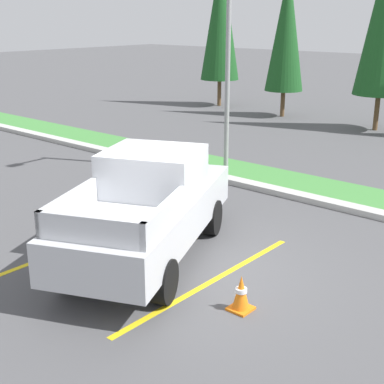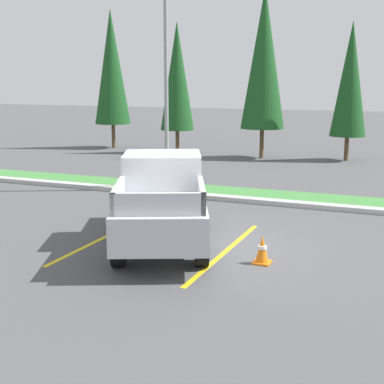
% 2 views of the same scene
% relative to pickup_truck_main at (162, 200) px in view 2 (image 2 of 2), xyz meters
% --- Properties ---
extents(ground_plane, '(120.00, 120.00, 0.00)m').
position_rel_pickup_truck_main_xyz_m(ground_plane, '(0.72, 0.04, -1.04)').
color(ground_plane, '#4C4C4F').
extents(parking_line_near, '(0.12, 4.80, 0.01)m').
position_rel_pickup_truck_main_xyz_m(parking_line_near, '(-1.53, -0.05, -1.04)').
color(parking_line_near, yellow).
rests_on(parking_line_near, ground).
extents(parking_line_far, '(0.12, 4.80, 0.01)m').
position_rel_pickup_truck_main_xyz_m(parking_line_far, '(1.57, -0.05, -1.04)').
color(parking_line_far, yellow).
rests_on(parking_line_far, ground).
extents(curb_strip, '(56.00, 0.40, 0.15)m').
position_rel_pickup_truck_main_xyz_m(curb_strip, '(0.72, 5.04, -0.97)').
color(curb_strip, '#B2B2AD').
rests_on(curb_strip, ground).
extents(grass_median, '(56.00, 1.80, 0.06)m').
position_rel_pickup_truck_main_xyz_m(grass_median, '(0.72, 6.14, -1.01)').
color(grass_median, '#42843D').
rests_on(grass_median, ground).
extents(pickup_truck_main, '(3.84, 5.53, 2.10)m').
position_rel_pickup_truck_main_xyz_m(pickup_truck_main, '(0.00, 0.00, 0.00)').
color(pickup_truck_main, black).
rests_on(pickup_truck_main, ground).
extents(street_light, '(0.24, 1.49, 6.79)m').
position_rel_pickup_truck_main_xyz_m(street_light, '(-2.66, 5.79, 2.90)').
color(street_light, gray).
rests_on(street_light, ground).
extents(cypress_tree_leftmost, '(1.97, 1.97, 7.57)m').
position_rel_pickup_truck_main_xyz_m(cypress_tree_leftmost, '(-10.62, 15.86, 3.42)').
color(cypress_tree_leftmost, brown).
rests_on(cypress_tree_leftmost, ground).
extents(cypress_tree_left_inner, '(1.74, 1.74, 6.71)m').
position_rel_pickup_truck_main_xyz_m(cypress_tree_left_inner, '(-6.39, 15.24, 2.91)').
color(cypress_tree_left_inner, brown).
rests_on(cypress_tree_left_inner, ground).
extents(cypress_tree_center, '(2.11, 2.11, 8.11)m').
position_rel_pickup_truck_main_xyz_m(cypress_tree_center, '(-1.75, 14.96, 3.74)').
color(cypress_tree_center, brown).
rests_on(cypress_tree_center, ground).
extents(cypress_tree_right_inner, '(1.68, 1.68, 6.45)m').
position_rel_pickup_truck_main_xyz_m(cypress_tree_right_inner, '(2.20, 15.71, 2.76)').
color(cypress_tree_right_inner, brown).
rests_on(cypress_tree_right_inner, ground).
extents(traffic_cone, '(0.36, 0.36, 0.60)m').
position_rel_pickup_truck_main_xyz_m(traffic_cone, '(2.54, -0.50, -0.75)').
color(traffic_cone, orange).
rests_on(traffic_cone, ground).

